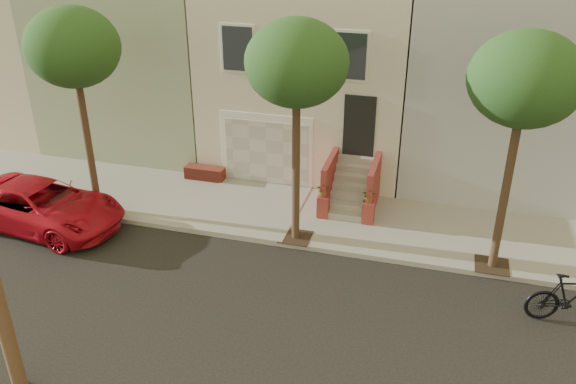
# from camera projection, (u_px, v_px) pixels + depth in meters

# --- Properties ---
(ground) EXTENTS (90.00, 90.00, 0.00)m
(ground) POSITION_uv_depth(u_px,v_px,m) (214.00, 317.00, 14.38)
(ground) COLOR black
(ground) RESTS_ON ground
(sidewalk) EXTENTS (40.00, 3.70, 0.15)m
(sidewalk) POSITION_uv_depth(u_px,v_px,m) (277.00, 212.00, 18.95)
(sidewalk) COLOR gray
(sidewalk) RESTS_ON ground
(house_row) EXTENTS (33.10, 11.70, 7.00)m
(house_row) POSITION_uv_depth(u_px,v_px,m) (321.00, 57.00, 22.37)
(house_row) COLOR beige
(house_row) RESTS_ON sidewalk
(tree_left) EXTENTS (2.70, 2.57, 6.30)m
(tree_left) POSITION_uv_depth(u_px,v_px,m) (73.00, 49.00, 16.70)
(tree_left) COLOR #2D2116
(tree_left) RESTS_ON sidewalk
(tree_mid) EXTENTS (2.70, 2.57, 6.30)m
(tree_mid) POSITION_uv_depth(u_px,v_px,m) (297.00, 65.00, 15.14)
(tree_mid) COLOR #2D2116
(tree_mid) RESTS_ON sidewalk
(tree_right) EXTENTS (2.70, 2.57, 6.30)m
(tree_right) POSITION_uv_depth(u_px,v_px,m) (526.00, 81.00, 13.81)
(tree_right) COLOR #2D2116
(tree_right) RESTS_ON sidewalk
(pickup_truck) EXTENTS (5.34, 2.94, 1.42)m
(pickup_truck) POSITION_uv_depth(u_px,v_px,m) (42.00, 206.00, 18.00)
(pickup_truck) COLOR #B10E1D
(pickup_truck) RESTS_ON ground
(motorcycle) EXTENTS (2.23, 1.09, 1.29)m
(motorcycle) POSITION_uv_depth(u_px,v_px,m) (572.00, 298.00, 14.00)
(motorcycle) COLOR black
(motorcycle) RESTS_ON ground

